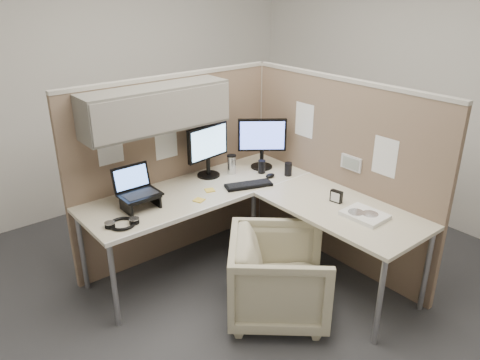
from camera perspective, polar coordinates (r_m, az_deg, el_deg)
ground at (r=3.98m, az=1.19°, el=-12.82°), size 4.50×4.50×0.00m
partition_back at (r=3.97m, az=-8.88°, el=4.71°), size 2.00×0.36×1.63m
partition_right at (r=4.11m, az=11.51°, el=1.02°), size 0.07×2.03×1.63m
desk at (r=3.77m, az=1.48°, el=-2.76°), size 2.00×1.98×0.73m
office_chair at (r=3.51m, az=4.80°, el=-11.21°), size 0.96×0.96×0.72m
monitor_left at (r=4.08m, az=-3.94°, el=4.08°), size 0.44×0.20×0.47m
monitor_right at (r=4.27m, az=2.71°, el=4.98°), size 0.37×0.30×0.47m
laptop_station at (r=3.63m, az=-12.33°, el=-1.53°), size 0.30×0.26×0.31m
keyboard at (r=3.95m, az=1.05°, el=-0.63°), size 0.42×0.26×0.02m
mouse at (r=4.14m, az=3.70°, el=0.54°), size 0.10×0.07×0.03m
travel_mug at (r=4.19m, az=-1.03°, el=1.95°), size 0.08×0.08×0.17m
soda_can_green at (r=4.18m, az=5.90°, el=1.33°), size 0.07×0.07×0.12m
soda_can_silver at (r=4.21m, az=2.66°, el=1.63°), size 0.07×0.07×0.12m
sticky_note_d at (r=3.88m, az=-3.71°, el=-1.24°), size 0.10×0.10×0.01m
sticky_note_a at (r=3.72m, az=-5.03°, el=-2.46°), size 0.10×0.10×0.01m
headphones at (r=3.44m, az=-14.17°, el=-5.16°), size 0.24×0.24×0.04m
paper_stack at (r=3.57m, az=14.96°, el=-4.14°), size 0.25×0.31×0.03m
desk_clock at (r=3.74m, az=11.65°, el=-1.97°), size 0.05×0.10×0.10m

